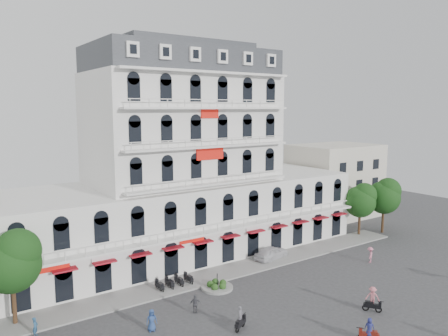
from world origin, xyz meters
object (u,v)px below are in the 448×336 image
rider_west (240,319)px  rider_center (372,298)px  rider_east (369,330)px  parked_car (272,253)px

rider_west → rider_center: rider_center is taller
rider_west → rider_east: rider_west is taller
rider_east → rider_center: bearing=-96.2°
parked_car → rider_center: size_ratio=2.07×
rider_west → rider_east: (7.09, -7.19, 0.06)m
parked_car → rider_east: 19.51m
rider_east → rider_center: (4.47, 3.07, 0.30)m
parked_car → rider_center: (-1.58, -15.48, 0.42)m
rider_west → rider_center: (11.56, -4.12, 0.36)m
parked_car → rider_east: size_ratio=2.46×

